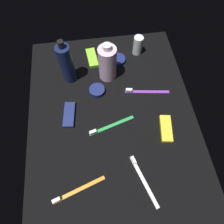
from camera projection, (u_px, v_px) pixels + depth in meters
The scene contains 13 objects.
ground_plane at pixel (112, 116), 79.16cm from camera, with size 84.00×64.00×1.20cm, color black.
lotion_bottle at pixel (67, 64), 78.64cm from camera, with size 5.35×5.35×20.52cm.
bodywash_bottle at pixel (107, 63), 80.42cm from camera, with size 7.16×7.16×17.48cm.
deodorant_stick at pixel (138, 45), 89.55cm from camera, with size 4.09×4.09×8.72cm, color silver.
toothbrush_green at pixel (109, 126), 75.89cm from camera, with size 6.21×17.61×2.10cm.
toothbrush_white at pixel (142, 178), 67.39cm from camera, with size 17.49×6.70×2.10cm.
toothbrush_purple at pixel (144, 91), 82.98cm from camera, with size 3.71×17.99×2.10cm.
toothbrush_orange at pixel (76, 191), 65.53cm from camera, with size 6.64×17.51×2.10cm.
snack_bar_navy at pixel (69, 115), 77.95cm from camera, with size 10.40×4.00×1.50cm, color navy.
snack_bar_yellow at pixel (166, 129), 75.33cm from camera, with size 10.40×4.00×1.50cm, color yellow.
snack_bar_lime at pixel (92, 58), 90.96cm from camera, with size 10.40×4.00×1.50cm, color #8CD133.
cream_tin_left at pixel (118, 60), 90.31cm from camera, with size 6.71×6.71×1.75cm, color navy.
cream_tin_right at pixel (97, 90), 82.66cm from camera, with size 6.28×6.28×2.09cm, color navy.
Camera 1 is at (-34.45, 4.63, 70.54)cm, focal length 32.66 mm.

